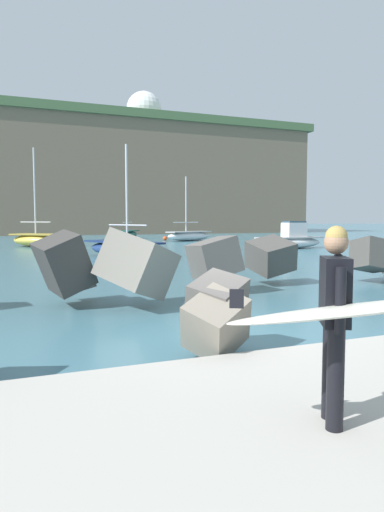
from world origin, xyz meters
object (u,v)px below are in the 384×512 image
Objects in this scene: boat_near_right at (123,248)px; boat_mid_right at (127,234)px; mooring_buoy_inner at (258,240)px; boat_mid_centre at (189,236)px; radar_dome at (144,114)px; surfer_with_board at (341,312)px; boat_far_right at (290,240)px; boat_near_left at (40,239)px; mooring_buoy_middle at (165,238)px.

boat_mid_right is at bearing 76.39° from boat_near_right.
mooring_buoy_inner is at bearing -47.89° from boat_mid_right.
boat_near_right is 0.99× the size of boat_mid_centre.
boat_mid_right is 46.13m from radar_dome.
boat_mid_centre is at bearing 70.84° from surfer_with_board.
boat_mid_centre is (10.47, 17.03, 0.03)m from boat_near_right.
boat_far_right is (15.91, 24.69, -0.65)m from surfer_with_board.
boat_mid_centre is 14.31× the size of mooring_buoy_inner.
boat_mid_right reaches higher than boat_far_right.
boat_near_left is 17.20× the size of mooring_buoy_inner.
boat_far_right is (12.96, 3.09, 0.12)m from boat_near_right.
boat_mid_right is at bearing 132.11° from mooring_buoy_inner.
surfer_with_board is at bearing -100.88° from boat_mid_right.
boat_far_right is (2.49, -13.95, 0.09)m from boat_mid_centre.
radar_dome is (5.55, 59.34, 22.12)m from boat_far_right.
boat_far_right reaches higher than mooring_buoy_middle.
radar_dome is (9.94, 43.56, 22.53)m from mooring_buoy_middle.
surfer_with_board is 39.32m from mooring_buoy_inner.
boat_near_right is 1.09× the size of boat_far_right.
boat_near_right is 68.81m from radar_dome.
mooring_buoy_inner is 9.46m from mooring_buoy_middle.
boat_near_left is 19.73m from mooring_buoy_inner.
boat_near_left reaches higher than mooring_buoy_middle.
surfer_with_board is at bearing -118.65° from mooring_buoy_inner.
boat_far_right reaches higher than mooring_buoy_inner.
radar_dome is at bearing 84.65° from boat_far_right.
boat_far_right is 0.62× the size of radar_dome.
surfer_with_board reaches higher than mooring_buoy_inner.
radar_dome is (2.61, 49.54, 22.53)m from mooring_buoy_inner.
boat_mid_centre is at bearing -100.04° from radar_dome.
boat_mid_centre is 1.09× the size of boat_far_right.
boat_near_right is at bearing -103.61° from boat_mid_right.
boat_near_right reaches higher than surfer_with_board.
mooring_buoy_inner is (15.90, 12.89, -0.28)m from boat_near_right.
boat_near_right is at bearing -166.60° from boat_far_right.
surfer_with_board is 4.56× the size of mooring_buoy_middle.
boat_far_right is 10.25m from mooring_buoy_inner.
boat_near_right is at bearing 82.23° from surfer_with_board.
boat_near_right is 14.20× the size of mooring_buoy_inner.
boat_mid_centre is at bearing -43.98° from mooring_buoy_middle.
radar_dome is at bearing 71.71° from boat_mid_right.
boat_mid_right is at bearing -108.29° from radar_dome.
surfer_with_board is 40.91m from boat_mid_centre.
boat_near_left is 0.82× the size of radar_dome.
boat_near_left is (-0.86, 33.57, -0.70)m from surfer_with_board.
boat_far_right is at bearing -74.46° from mooring_buoy_middle.
boat_near_right reaches higher than boat_far_right.
surfer_with_board is at bearing -104.32° from radar_dome.
boat_near_left is at bearing -150.85° from mooring_buoy_middle.
radar_dome reaches higher than mooring_buoy_inner.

